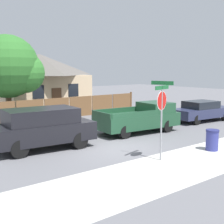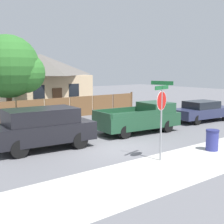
# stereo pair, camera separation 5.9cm
# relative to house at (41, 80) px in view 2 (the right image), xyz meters

# --- Properties ---
(ground_plane) EXTENTS (80.00, 80.00, 0.00)m
(ground_plane) POSITION_rel_house_xyz_m (-3.88, -15.25, -2.54)
(ground_plane) COLOR slate
(sidewalk_strip) EXTENTS (36.00, 3.20, 0.01)m
(sidewalk_strip) POSITION_rel_house_xyz_m (-3.88, -18.85, -2.54)
(sidewalk_strip) COLOR beige
(sidewalk_strip) RESTS_ON ground
(wooden_fence) EXTENTS (12.44, 0.12, 1.61)m
(wooden_fence) POSITION_rel_house_xyz_m (-0.72, -6.27, -1.79)
(wooden_fence) COLOR brown
(wooden_fence) RESTS_ON ground
(house) EXTENTS (7.87, 6.53, 4.91)m
(house) POSITION_rel_house_xyz_m (0.00, 0.00, 0.00)
(house) COLOR beige
(house) RESTS_ON ground
(oak_tree) EXTENTS (4.61, 4.39, 5.96)m
(oak_tree) POSITION_rel_house_xyz_m (-4.46, -4.78, 1.12)
(oak_tree) COLOR brown
(oak_tree) RESTS_ON ground
(red_suv) EXTENTS (4.64, 2.37, 1.87)m
(red_suv) POSITION_rel_house_xyz_m (-6.39, -13.43, -1.53)
(red_suv) COLOR black
(red_suv) RESTS_ON ground
(orange_pickup) EXTENTS (5.03, 2.44, 1.67)m
(orange_pickup) POSITION_rel_house_xyz_m (-0.34, -13.45, -1.72)
(orange_pickup) COLOR #1E472D
(orange_pickup) RESTS_ON ground
(parked_sedan) EXTENTS (4.82, 2.23, 1.41)m
(parked_sedan) POSITION_rel_house_xyz_m (5.59, -13.43, -1.81)
(parked_sedan) COLOR #282D4C
(parked_sedan) RESTS_ON ground
(stop_sign) EXTENTS (1.04, 0.93, 3.17)m
(stop_sign) POSITION_rel_house_xyz_m (-3.53, -17.98, -0.37)
(stop_sign) COLOR gray
(stop_sign) RESTS_ON ground
(trash_bin) EXTENTS (0.58, 0.58, 0.94)m
(trash_bin) POSITION_rel_house_xyz_m (-0.59, -18.37, -2.06)
(trash_bin) COLOR navy
(trash_bin) RESTS_ON ground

